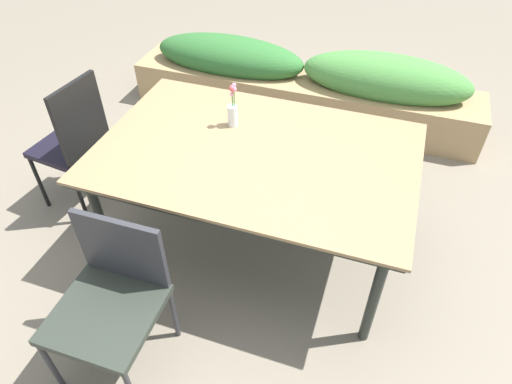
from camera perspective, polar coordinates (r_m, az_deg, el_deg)
The scene contains 6 objects.
ground_plane at distance 3.16m, azimuth -0.38°, elevation -5.61°, with size 12.00×12.00×0.00m, color #756B5B.
dining_table at distance 2.65m, azimuth 0.00°, elevation 4.20°, with size 1.83×1.20×0.77m.
chair_end_left at distance 3.30m, azimuth -21.85°, elevation 6.20°, with size 0.46×0.46×1.00m.
chair_near_left at distance 2.37m, azimuth -17.68°, elevation -12.10°, with size 0.50×0.50×0.85m.
flower_vase at distance 2.78m, azimuth -2.95°, elevation 10.25°, with size 0.06×0.06×0.28m.
planter_box at distance 4.22m, azimuth 6.13°, elevation 13.36°, with size 3.13×0.53×0.70m.
Camera 1 is at (0.70, -2.01, 2.34)m, focal length 31.80 mm.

